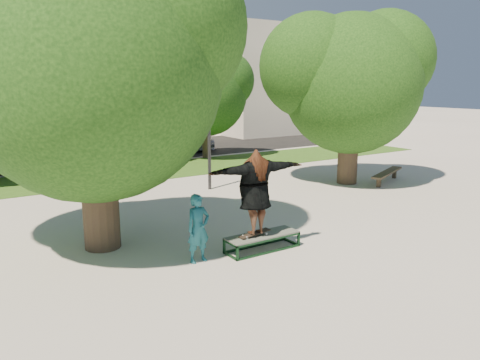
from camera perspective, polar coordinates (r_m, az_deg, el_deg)
ground at (r=12.66m, az=3.63°, el=-5.90°), size 120.00×120.00×0.00m
grass_strip at (r=21.19m, az=-9.74°, el=1.19°), size 30.00×4.00×0.02m
asphalt_strip at (r=26.91m, az=-17.29°, el=3.05°), size 40.00×8.00×0.01m
tree_left at (r=11.14m, az=-18.30°, el=14.20°), size 6.96×5.95×7.12m
tree_right at (r=18.32m, az=13.07°, el=12.28°), size 6.24×5.33×6.51m
bg_tree_mid at (r=22.57m, az=-17.74°, el=11.69°), size 5.76×4.92×6.24m
bg_tree_right at (r=24.21m, az=-4.46°, el=10.92°), size 5.04×4.31×5.43m
lamppost at (r=16.82m, az=-3.84°, el=9.41°), size 0.25×0.15×6.11m
office_building at (r=42.14m, az=-27.10°, el=16.21°), size 30.00×14.12×16.00m
side_building at (r=40.48m, az=5.45°, el=11.96°), size 15.00×10.00×8.00m
grind_box at (r=11.03m, az=2.73°, el=-7.56°), size 1.80×0.60×0.38m
skater_rig at (r=10.56m, az=1.84°, el=-1.45°), size 2.43×0.82×2.02m
bystander at (r=10.18m, az=-5.11°, el=-5.89°), size 0.58×0.41×1.51m
bench at (r=19.17m, az=17.51°, el=0.78°), size 2.73×1.45×0.43m
car_grey at (r=27.03m, az=-19.77°, el=4.67°), size 3.84×6.31×1.64m
car_silver_b at (r=28.05m, az=-6.59°, el=5.18°), size 1.92×4.54×1.31m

